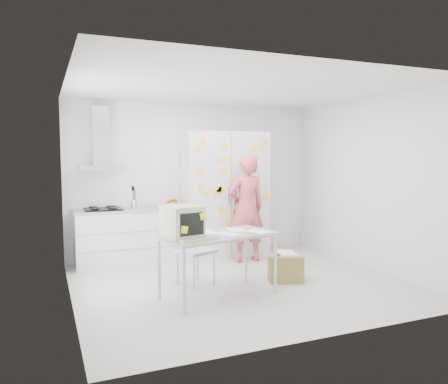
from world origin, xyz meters
name	(u,v)px	position (x,y,z in m)	size (l,w,h in m)	color
floor	(240,283)	(0.00, 0.00, -0.01)	(4.50, 4.00, 0.02)	silver
walls	(221,184)	(0.00, 0.72, 1.35)	(4.52, 4.01, 2.70)	white
ceiling	(241,88)	(0.00, 0.00, 2.70)	(4.50, 4.00, 0.02)	white
counter_run	(132,235)	(-1.20, 1.70, 0.47)	(1.84, 0.63, 1.28)	white
range_hood	(100,145)	(-1.65, 1.84, 1.96)	(0.70, 0.48, 1.01)	silver
tall_cabinet	(224,194)	(0.45, 1.67, 1.10)	(1.50, 0.68, 2.20)	silver
person	(246,208)	(0.61, 1.10, 0.90)	(0.66, 0.43, 1.80)	#D0515C
desk	(196,229)	(-0.81, -0.46, 0.90)	(1.62, 1.05, 1.19)	#A1A3AB
chair	(192,244)	(-0.63, 0.24, 0.56)	(0.57, 0.57, 0.98)	#BCBCB9
cardboard_box	(285,267)	(0.64, -0.15, 0.20)	(0.58, 0.53, 0.42)	olive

